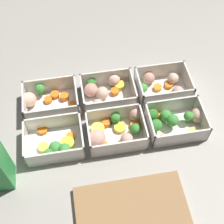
# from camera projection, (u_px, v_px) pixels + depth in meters

# --- Properties ---
(ground_plane) EXTENTS (4.00, 4.00, 0.00)m
(ground_plane) POSITION_uv_depth(u_px,v_px,m) (112.00, 116.00, 0.95)
(ground_plane) COLOR gray
(container_near_left) EXTENTS (0.16, 0.13, 0.06)m
(container_near_left) POSITION_uv_depth(u_px,v_px,m) (163.00, 86.00, 0.99)
(container_near_left) COLOR silver
(container_near_left) RESTS_ON ground_plane
(container_near_center) EXTENTS (0.16, 0.14, 0.06)m
(container_near_center) POSITION_uv_depth(u_px,v_px,m) (105.00, 91.00, 0.98)
(container_near_center) COLOR silver
(container_near_center) RESTS_ON ground_plane
(container_near_right) EXTENTS (0.19, 0.14, 0.06)m
(container_near_right) POSITION_uv_depth(u_px,v_px,m) (50.00, 101.00, 0.95)
(container_near_right) COLOR silver
(container_near_right) RESTS_ON ground_plane
(container_far_left) EXTENTS (0.18, 0.12, 0.06)m
(container_far_left) POSITION_uv_depth(u_px,v_px,m) (175.00, 121.00, 0.91)
(container_far_left) COLOR silver
(container_far_left) RESTS_ON ground_plane
(container_far_center) EXTENTS (0.17, 0.13, 0.06)m
(container_far_center) POSITION_uv_depth(u_px,v_px,m) (116.00, 130.00, 0.90)
(container_far_center) COLOR silver
(container_far_center) RESTS_ON ground_plane
(container_far_right) EXTENTS (0.16, 0.13, 0.06)m
(container_far_right) POSITION_uv_depth(u_px,v_px,m) (56.00, 143.00, 0.87)
(container_far_right) COLOR silver
(container_far_right) RESTS_ON ground_plane
(cutting_board) EXTENTS (0.28, 0.18, 0.02)m
(cutting_board) POSITION_uv_depth(u_px,v_px,m) (132.00, 214.00, 0.77)
(cutting_board) COLOR olive
(cutting_board) RESTS_ON ground_plane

